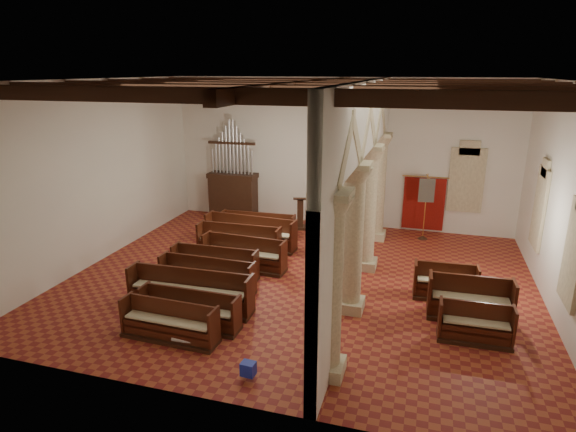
{
  "coord_description": "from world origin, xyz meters",
  "views": [
    {
      "loc": [
        3.53,
        -13.3,
        6.28
      ],
      "look_at": [
        -0.54,
        0.5,
        1.88
      ],
      "focal_mm": 30.0,
      "sensor_mm": 36.0,
      "label": 1
    }
  ],
  "objects_px": {
    "lectern": "(300,215)",
    "processional_banner": "(424,218)",
    "nave_pew_0": "(170,327)",
    "aisle_pew_0": "(475,329)",
    "pipe_organ": "(233,187)"
  },
  "relations": [
    {
      "from": "nave_pew_0",
      "to": "processional_banner",
      "type": "bearing_deg",
      "value": 60.19
    },
    {
      "from": "lectern",
      "to": "nave_pew_0",
      "type": "height_order",
      "value": "lectern"
    },
    {
      "from": "pipe_organ",
      "to": "aisle_pew_0",
      "type": "xyz_separation_m",
      "value": [
        9.44,
        -7.73,
        -1.04
      ]
    },
    {
      "from": "processional_banner",
      "to": "nave_pew_0",
      "type": "distance_m",
      "value": 10.84
    },
    {
      "from": "lectern",
      "to": "aisle_pew_0",
      "type": "distance_m",
      "value": 9.41
    },
    {
      "from": "lectern",
      "to": "processional_banner",
      "type": "relative_size",
      "value": 0.55
    },
    {
      "from": "lectern",
      "to": "aisle_pew_0",
      "type": "bearing_deg",
      "value": -62.85
    },
    {
      "from": "pipe_organ",
      "to": "nave_pew_0",
      "type": "bearing_deg",
      "value": -76.28
    },
    {
      "from": "processional_banner",
      "to": "aisle_pew_0",
      "type": "bearing_deg",
      "value": -88.12
    },
    {
      "from": "pipe_organ",
      "to": "nave_pew_0",
      "type": "xyz_separation_m",
      "value": [
        2.37,
        -9.72,
        -1.05
      ]
    },
    {
      "from": "lectern",
      "to": "processional_banner",
      "type": "distance_m",
      "value": 4.87
    },
    {
      "from": "pipe_organ",
      "to": "aisle_pew_0",
      "type": "height_order",
      "value": "pipe_organ"
    },
    {
      "from": "lectern",
      "to": "aisle_pew_0",
      "type": "height_order",
      "value": "lectern"
    },
    {
      "from": "lectern",
      "to": "nave_pew_0",
      "type": "xyz_separation_m",
      "value": [
        -0.84,
        -9.03,
        -0.26
      ]
    },
    {
      "from": "nave_pew_0",
      "to": "aisle_pew_0",
      "type": "height_order",
      "value": "same"
    }
  ]
}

